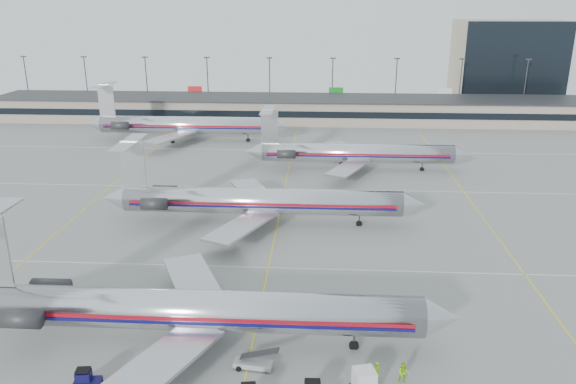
# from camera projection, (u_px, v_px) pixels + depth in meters

# --- Properties ---
(ground) EXTENTS (260.00, 260.00, 0.00)m
(ground) POSITION_uv_depth(u_px,v_px,m) (259.00, 311.00, 57.51)
(ground) COLOR gray
(ground) RESTS_ON ground
(apron_markings) EXTENTS (160.00, 0.15, 0.02)m
(apron_markings) POSITION_uv_depth(u_px,v_px,m) (268.00, 268.00, 66.96)
(apron_markings) COLOR silver
(apron_markings) RESTS_ON ground
(terminal) EXTENTS (162.00, 17.00, 6.25)m
(terminal) POSITION_uv_depth(u_px,v_px,m) (299.00, 109.00, 149.13)
(terminal) COLOR gray
(terminal) RESTS_ON ground
(light_mast_row) EXTENTS (163.60, 0.40, 15.28)m
(light_mast_row) POSITION_uv_depth(u_px,v_px,m) (301.00, 81.00, 160.65)
(light_mast_row) COLOR #38383D
(light_mast_row) RESTS_ON ground
(distant_building) EXTENTS (30.00, 20.00, 25.00)m
(distant_building) POSITION_uv_depth(u_px,v_px,m) (506.00, 63.00, 171.03)
(distant_building) COLOR tan
(distant_building) RESTS_ON ground
(jet_foreground) EXTENTS (47.25, 27.82, 12.37)m
(jet_foreground) POSITION_uv_depth(u_px,v_px,m) (188.00, 309.00, 50.96)
(jet_foreground) COLOR silver
(jet_foreground) RESTS_ON ground
(jet_second_row) EXTENTS (45.85, 27.00, 12.00)m
(jet_second_row) POSITION_uv_depth(u_px,v_px,m) (256.00, 201.00, 79.18)
(jet_second_row) COLOR silver
(jet_second_row) RESTS_ON ground
(jet_third_row) EXTENTS (42.07, 25.88, 11.50)m
(jet_third_row) POSITION_uv_depth(u_px,v_px,m) (352.00, 153.00, 105.00)
(jet_third_row) COLOR silver
(jet_third_row) RESTS_ON ground
(jet_back_row) EXTENTS (46.92, 28.86, 12.83)m
(jet_back_row) POSITION_uv_depth(u_px,v_px,m) (184.00, 125.00, 127.09)
(jet_back_row) COLOR silver
(jet_back_row) RESTS_ON ground
(tug_left) EXTENTS (2.27, 1.33, 1.76)m
(tug_left) POSITION_uv_depth(u_px,v_px,m) (86.00, 380.00, 45.84)
(tug_left) COLOR #0B0A37
(tug_left) RESTS_ON ground
(uld_container) EXTENTS (2.39, 2.16, 2.13)m
(uld_container) POSITION_uv_depth(u_px,v_px,m) (364.00, 381.00, 45.19)
(uld_container) COLOR #2D2D30
(uld_container) RESTS_ON ground
(belt_loader) EXTENTS (4.04, 1.63, 2.09)m
(belt_loader) POSITION_uv_depth(u_px,v_px,m) (254.00, 363.00, 48.38)
(belt_loader) COLOR gray
(belt_loader) RESTS_ON ground
(ramp_worker_near) EXTENTS (0.77, 0.76, 1.79)m
(ramp_worker_near) POSITION_uv_depth(u_px,v_px,m) (377.00, 372.00, 46.66)
(ramp_worker_near) COLOR #9FEA16
(ramp_worker_near) RESTS_ON ground
(ramp_worker_far) EXTENTS (1.02, 0.84, 1.90)m
(ramp_worker_far) POSITION_uv_depth(u_px,v_px,m) (403.00, 373.00, 46.41)
(ramp_worker_far) COLOR #85CC13
(ramp_worker_far) RESTS_ON ground
(cone_left) EXTENTS (0.46, 0.46, 0.58)m
(cone_left) POSITION_uv_depth(u_px,v_px,m) (113.00, 375.00, 47.24)
(cone_left) COLOR #FF4F08
(cone_left) RESTS_ON ground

